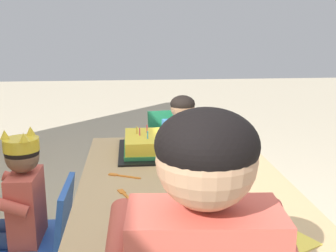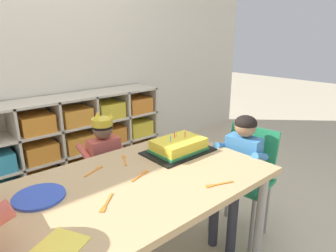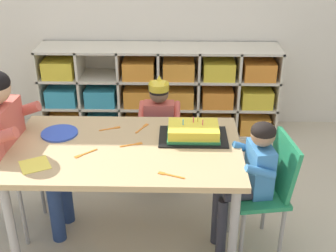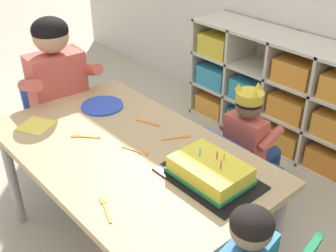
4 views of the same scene
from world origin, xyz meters
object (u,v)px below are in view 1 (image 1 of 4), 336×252
Objects in this scene: activity_table at (185,197)px; fork_by_napkin at (126,195)px; fork_at_table_front_edge at (220,205)px; child_with_crown at (16,203)px; guest_at_table_side at (185,151)px; paper_plate_stack at (153,236)px; classroom_chair_guest_side at (179,162)px; fork_beside_plate_stack at (177,178)px; classroom_chair_blue at (44,236)px; birthday_cake_on_tray at (148,145)px; fork_scattered_mid_table at (241,158)px; fork_near_child_seat at (122,176)px.

fork_by_napkin reaches higher than activity_table.
child_with_crown is at bearing 21.21° from fork_at_table_front_edge.
paper_plate_stack is at bearing -110.87° from guest_at_table_side.
guest_at_table_side is at bearing -90.00° from classroom_chair_guest_side.
paper_plate_stack is 0.46m from fork_beside_plate_stack.
child_with_crown is 3.70× the size of paper_plate_stack.
fork_at_table_front_edge is (-0.38, -0.66, 0.29)m from classroom_chair_blue.
fork_at_table_front_edge is at bearing 63.97° from child_with_crown.
classroom_chair_blue is 1.43× the size of birthday_cake_on_tray.
classroom_chair_guest_side is 1.04m from fork_at_table_front_edge.
activity_table is at bearing -104.34° from classroom_chair_guest_side.
fork_scattered_mid_table is at bearing 96.82° from classroom_chair_blue.
birthday_cake_on_tray is (0.38, 0.12, 0.10)m from activity_table.
fork_by_napkin is (-0.11, 0.22, 0.07)m from activity_table.
guest_at_table_side is 6.44× the size of fork_beside_plate_stack.
guest_at_table_side is 0.92m from fork_at_table_front_edge.
child_with_crown is 1.11× the size of classroom_chair_guest_side.
activity_table is 0.08m from fork_beside_plate_stack.
child_with_crown is 5.74× the size of fork_scattered_mid_table.
fork_by_napkin is (-0.27, -0.35, 0.29)m from classroom_chair_blue.
fork_beside_plate_stack is 0.28m from fork_at_table_front_edge.
fork_beside_plate_stack is at bearing -15.08° from paper_plate_stack.
birthday_cake_on_tray reaches higher than activity_table.
birthday_cake_on_tray is 3.50× the size of fork_at_table_front_edge.
activity_table is 0.82m from classroom_chair_guest_side.
fork_scattered_mid_table is 0.51m from fork_at_table_front_edge.
fork_near_child_seat is at bearing 129.50° from fork_scattered_mid_table.
guest_at_table_side is 7.28× the size of fork_at_table_front_edge.
birthday_cake_on_tray is at bearing 117.08° from classroom_chair_blue.
fork_at_table_front_edge is (-0.22, -0.09, 0.07)m from activity_table.
fork_by_napkin is (-0.37, 0.51, 0.00)m from fork_scattered_mid_table.
guest_at_table_side is at bearing 88.76° from fork_near_child_seat.
guest_at_table_side is 5.93× the size of fork_scattered_mid_table.
classroom_chair_blue is at bearing 17.84° from fork_at_table_front_edge.
fork_beside_plate_stack is 1.02× the size of fork_by_napkin.
classroom_chair_guest_side is 0.80m from fork_beside_plate_stack.
child_with_crown is 6.23× the size of fork_beside_plate_stack.
fork_beside_plate_stack is at bearing -106.32° from classroom_chair_guest_side.
guest_at_table_side reaches higher than fork_near_child_seat.
birthday_cake_on_tray is (0.22, -0.55, 0.17)m from child_with_crown.
classroom_chair_guest_side is at bearing 135.35° from classroom_chair_blue.
guest_at_table_side is 0.40m from birthday_cake_on_tray.
fork_beside_plate_stack is (0.45, -0.12, -0.00)m from paper_plate_stack.
classroom_chair_blue is at bearing -150.51° from fork_by_napkin.
fork_near_child_seat is (0.49, 0.09, -0.00)m from paper_plate_stack.
fork_at_table_front_edge is (-0.60, -0.21, -0.03)m from birthday_cake_on_tray.
fork_at_table_front_edge is at bearing -98.25° from classroom_chair_guest_side.
guest_at_table_side is 6.57× the size of fork_by_napkin.
fork_scattered_mid_table is 1.09× the size of fork_beside_plate_stack.
guest_at_table_side is 1.14m from paper_plate_stack.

